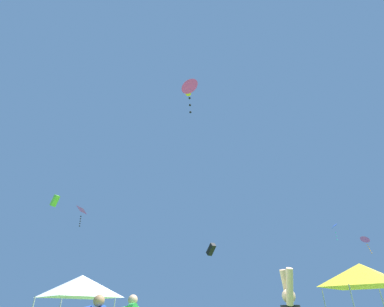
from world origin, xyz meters
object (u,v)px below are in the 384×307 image
at_px(canopy_tent_white, 81,286).
at_px(kite_yellow_delta, 188,93).
at_px(kite_magenta_delta, 189,87).
at_px(kite_purple_diamond, 82,211).
at_px(kite_blue_delta, 334,226).
at_px(kite_lime_box, 55,201).
at_px(kite_black_box, 211,249).
at_px(kite_purple_delta, 365,240).
at_px(canopy_tent_yellow, 362,275).

relative_size(canopy_tent_white, kite_yellow_delta, 3.53).
distance_m(kite_magenta_delta, kite_purple_diamond, 18.96).
height_order(kite_blue_delta, kite_lime_box, kite_lime_box).
height_order(canopy_tent_white, kite_magenta_delta, kite_magenta_delta).
relative_size(canopy_tent_white, kite_black_box, 2.03).
xyz_separation_m(kite_black_box, kite_lime_box, (-16.33, -3.92, 4.19)).
height_order(kite_black_box, kite_blue_delta, kite_blue_delta).
xyz_separation_m(kite_purple_delta, kite_blue_delta, (-0.79, 3.04, 1.95)).
relative_size(kite_lime_box, kite_purple_diamond, 0.53).
height_order(canopy_tent_yellow, kite_black_box, kite_black_box).
xyz_separation_m(canopy_tent_white, kite_blue_delta, (18.07, 14.56, 6.32)).
bearing_deg(kite_magenta_delta, kite_black_box, 81.14).
relative_size(kite_black_box, kite_yellow_delta, 1.74).
bearing_deg(canopy_tent_yellow, kite_lime_box, 150.63).
bearing_deg(kite_black_box, kite_blue_delta, -21.80).
bearing_deg(kite_lime_box, kite_yellow_delta, -7.07).
bearing_deg(kite_purple_diamond, canopy_tent_white, -66.11).
relative_size(kite_magenta_delta, kite_yellow_delta, 3.76).
relative_size(canopy_tent_white, canopy_tent_yellow, 0.78).
height_order(kite_yellow_delta, kite_purple_diamond, kite_yellow_delta).
bearing_deg(kite_purple_delta, canopy_tent_yellow, -123.24).
relative_size(kite_purple_delta, kite_purple_diamond, 0.61).
xyz_separation_m(kite_magenta_delta, kite_lime_box, (-14.18, 9.89, -6.50)).
distance_m(canopy_tent_yellow, kite_yellow_delta, 25.82).
xyz_separation_m(kite_magenta_delta, kite_blue_delta, (13.80, 9.16, -9.44)).
distance_m(kite_purple_delta, kite_blue_delta, 3.70).
bearing_deg(kite_lime_box, canopy_tent_white, -57.06).
distance_m(canopy_tent_yellow, kite_purple_diamond, 27.53).
height_order(canopy_tent_yellow, kite_lime_box, kite_lime_box).
height_order(canopy_tent_white, kite_black_box, kite_black_box).
height_order(canopy_tent_yellow, kite_yellow_delta, kite_yellow_delta).
bearing_deg(kite_magenta_delta, kite_purple_diamond, 133.94).
bearing_deg(kite_black_box, kite_lime_box, -166.50).
relative_size(canopy_tent_yellow, kite_magenta_delta, 1.20).
bearing_deg(kite_lime_box, kite_magenta_delta, -34.91).
bearing_deg(kite_purple_diamond, canopy_tent_yellow, -36.88).
bearing_deg(canopy_tent_white, kite_black_box, 71.54).
bearing_deg(kite_blue_delta, canopy_tent_white, -141.13).
height_order(canopy_tent_yellow, kite_blue_delta, kite_blue_delta).
bearing_deg(canopy_tent_yellow, kite_purple_diamond, 143.12).
xyz_separation_m(canopy_tent_white, kite_yellow_delta, (3.97, 13.58, 22.19)).
xyz_separation_m(canopy_tent_yellow, kite_purple_delta, (5.94, 9.07, 3.69)).
relative_size(kite_purple_delta, kite_black_box, 1.04).
bearing_deg(kite_purple_delta, kite_magenta_delta, -157.25).
relative_size(kite_magenta_delta, kite_blue_delta, 1.89).
bearing_deg(canopy_tent_yellow, kite_magenta_delta, 161.16).
relative_size(canopy_tent_white, kite_purple_diamond, 1.18).
bearing_deg(kite_yellow_delta, canopy_tent_yellow, -51.19).
height_order(kite_magenta_delta, kite_yellow_delta, kite_yellow_delta).
xyz_separation_m(canopy_tent_white, kite_magenta_delta, (4.26, 5.41, 15.76)).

